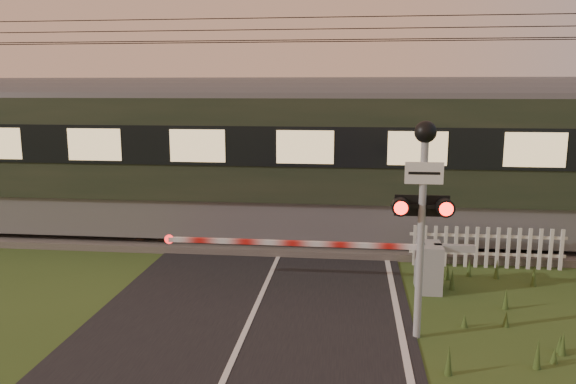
# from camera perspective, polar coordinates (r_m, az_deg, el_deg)

# --- Properties ---
(ground) EXTENTS (160.00, 160.00, 0.00)m
(ground) POSITION_cam_1_polar(r_m,az_deg,el_deg) (9.99, -4.75, -14.82)
(ground) COLOR #334B1D
(ground) RESTS_ON ground
(road) EXTENTS (6.00, 140.00, 0.03)m
(road) POSITION_cam_1_polar(r_m,az_deg,el_deg) (9.78, -4.93, -15.35)
(road) COLOR black
(road) RESTS_ON ground
(track_bed) EXTENTS (140.00, 3.40, 0.39)m
(track_bed) POSITION_cam_1_polar(r_m,az_deg,el_deg) (16.01, -0.20, -4.68)
(track_bed) COLOR #47423D
(track_bed) RESTS_ON ground
(overhead_wires) EXTENTS (120.00, 0.62, 0.62)m
(overhead_wires) POSITION_cam_1_polar(r_m,az_deg,el_deg) (15.52, -0.22, 15.92)
(overhead_wires) COLOR black
(overhead_wires) RESTS_ON ground
(boom_gate) EXTENTS (6.72, 0.79, 1.05)m
(boom_gate) POSITION_cam_1_polar(r_m,az_deg,el_deg) (12.36, 12.53, -7.11)
(boom_gate) COLOR gray
(boom_gate) RESTS_ON ground
(crossing_signal) EXTENTS (0.95, 0.37, 3.75)m
(crossing_signal) POSITION_cam_1_polar(r_m,az_deg,el_deg) (9.56, 13.54, 0.04)
(crossing_signal) COLOR gray
(crossing_signal) RESTS_ON ground
(picket_fence) EXTENTS (3.66, 0.08, 1.00)m
(picket_fence) POSITION_cam_1_polar(r_m,az_deg,el_deg) (14.34, 19.56, -5.31)
(picket_fence) COLOR silver
(picket_fence) RESTS_ON ground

